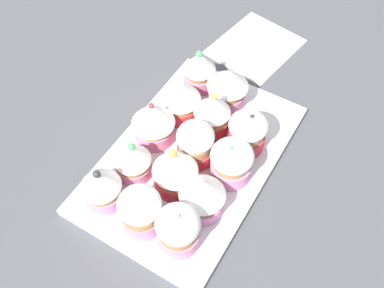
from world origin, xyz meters
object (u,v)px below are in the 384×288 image
at_px(cupcake_6, 211,113).
at_px(cupcake_11, 230,164).
at_px(cupcake_1, 180,99).
at_px(cupcake_2, 155,120).
at_px(baking_tray, 192,158).
at_px(napkin, 255,46).
at_px(cupcake_3, 133,160).
at_px(cupcake_10, 247,132).
at_px(cupcake_0, 199,69).
at_px(cupcake_7, 196,143).
at_px(cupcake_8, 175,171).
at_px(cupcake_5, 228,86).
at_px(cupcake_9, 141,211).
at_px(cupcake_13, 178,229).
at_px(cupcake_12, 202,195).
at_px(cupcake_4, 101,185).

height_order(cupcake_6, cupcake_11, cupcake_6).
xyz_separation_m(cupcake_1, cupcake_2, (0.06, -0.01, 0.00)).
height_order(baking_tray, napkin, baking_tray).
distance_m(cupcake_3, cupcake_11, 0.14).
bearing_deg(cupcake_1, cupcake_11, 61.94).
bearing_deg(cupcake_10, cupcake_0, -120.27).
bearing_deg(cupcake_7, cupcake_10, 136.95).
bearing_deg(cupcake_8, cupcake_5, -175.91).
bearing_deg(cupcake_11, cupcake_1, -118.06).
bearing_deg(cupcake_6, cupcake_8, 3.73).
xyz_separation_m(cupcake_7, cupcake_8, (0.06, 0.00, -0.00)).
xyz_separation_m(cupcake_9, cupcake_13, (-0.00, 0.05, -0.00)).
bearing_deg(cupcake_12, cupcake_1, -138.38).
bearing_deg(cupcake_4, cupcake_1, 177.32).
distance_m(cupcake_6, cupcake_13, 0.19).
bearing_deg(baking_tray, cupcake_1, -136.74).
bearing_deg(cupcake_7, cupcake_8, 0.32).
bearing_deg(napkin, cupcake_5, 7.97).
relative_size(cupcake_2, cupcake_6, 0.97).
bearing_deg(cupcake_12, cupcake_7, -143.04).
relative_size(cupcake_4, cupcake_10, 1.15).
bearing_deg(cupcake_8, cupcake_2, -128.95).
bearing_deg(cupcake_3, cupcake_11, 117.86).
bearing_deg(cupcake_5, baking_tray, 3.06).
height_order(cupcake_2, cupcake_7, cupcake_2).
distance_m(baking_tray, cupcake_9, 0.14).
height_order(cupcake_6, cupcake_9, cupcake_6).
relative_size(cupcake_5, cupcake_11, 1.07).
relative_size(cupcake_6, cupcake_9, 1.09).
xyz_separation_m(cupcake_13, napkin, (-0.40, -0.08, -0.05)).
bearing_deg(cupcake_3, cupcake_0, -177.84).
bearing_deg(cupcake_2, cupcake_0, 178.78).
xyz_separation_m(cupcake_9, cupcake_10, (-0.19, 0.06, -0.00)).
distance_m(cupcake_13, napkin, 0.41).
bearing_deg(cupcake_9, cupcake_11, 153.05).
height_order(cupcake_5, cupcake_11, cupcake_5).
bearing_deg(cupcake_2, cupcake_3, 8.09).
bearing_deg(cupcake_10, cupcake_5, -132.81).
bearing_deg(cupcake_13, cupcake_3, -117.30).
height_order(cupcake_4, cupcake_10, cupcake_4).
bearing_deg(cupcake_0, cupcake_6, 41.12).
relative_size(cupcake_5, cupcake_7, 0.99).
xyz_separation_m(cupcake_3, cupcake_8, (-0.01, 0.06, 0.00)).
xyz_separation_m(cupcake_8, cupcake_10, (-0.11, 0.05, -0.00)).
distance_m(cupcake_2, cupcake_7, 0.07).
height_order(cupcake_0, cupcake_12, cupcake_0).
xyz_separation_m(baking_tray, cupcake_8, (0.06, 0.01, 0.04)).
distance_m(baking_tray, cupcake_0, 0.15).
bearing_deg(cupcake_10, cupcake_9, -17.57).
distance_m(cupcake_1, cupcake_3, 0.13).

